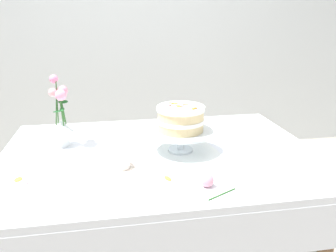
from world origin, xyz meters
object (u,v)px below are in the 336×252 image
Objects in this scene: layer_cake at (181,118)px; fallen_rose at (208,181)px; dining_table at (161,171)px; flower_vase at (61,117)px; teacup at (120,164)px; cake_stand at (181,134)px.

fallen_rose is (0.03, -0.34, -0.13)m from layer_cake.
dining_table is 4.21× the size of flower_vase.
dining_table is 11.24× the size of teacup.
cake_stand is 0.87× the size of flower_vase.
teacup is at bearing -152.36° from layer_cake.
flower_vase is (-0.52, 0.16, -0.01)m from layer_cake.
dining_table is at bearing -177.24° from layer_cake.
cake_stand is (0.09, 0.00, 0.17)m from dining_table.
fallen_rose is at bearing -85.64° from layer_cake.
layer_cake is at bearing 2.76° from dining_table.
cake_stand is 1.38× the size of layer_cake.
layer_cake is (0.09, 0.00, 0.24)m from dining_table.
cake_stand is at bearing 27.62° from teacup.
dining_table is 0.37m from fallen_rose.
flower_vase is at bearing 158.85° from dining_table.
fallen_rose is at bearing -85.65° from cake_stand.
layer_cake is (-0.00, 0.00, 0.07)m from cake_stand.
teacup is (-0.27, -0.14, -0.13)m from layer_cake.
flower_vase reaches higher than fallen_rose.
layer_cake is at bearing 149.43° from cake_stand.
cake_stand is at bearing -17.31° from flower_vase.
flower_vase is at bearing 162.69° from cake_stand.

